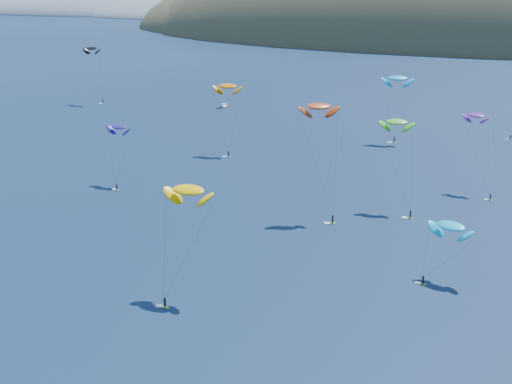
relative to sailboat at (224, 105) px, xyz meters
The scene contains 11 objects.
headland 652.34m from the sailboat, 124.51° to the left, with size 460.00×250.00×60.00m.
sailboat is the anchor object (origin of this frame).
kitesurfer_1 77.50m from the sailboat, 67.23° to the right, with size 9.30×8.93×23.45m.
kitesurfer_2 176.80m from the sailboat, 70.14° to the right, with size 9.54×10.93×21.83m.
kitesurfer_3 137.69m from the sailboat, 50.39° to the right, with size 10.37×10.41×23.28m.
kitesurfer_4 87.27m from the sailboat, 25.52° to the right, with size 10.58×6.35×23.97m.
kitesurfer_5 178.11m from the sailboat, 54.39° to the right, with size 9.47×8.20×12.97m.
kitesurfer_6 134.88m from the sailboat, 38.81° to the right, with size 9.92×11.64×21.57m.
kitesurfer_9 138.87m from the sailboat, 58.87° to the right, with size 11.04×9.65×28.49m.
kitesurfer_10 111.34m from the sailboat, 82.96° to the right, with size 7.87×9.81×17.49m.
kitesurfer_12 61.39m from the sailboat, behind, with size 10.31×5.24×25.47m.
Camera 1 is at (34.87, -61.40, 57.12)m, focal length 50.00 mm.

